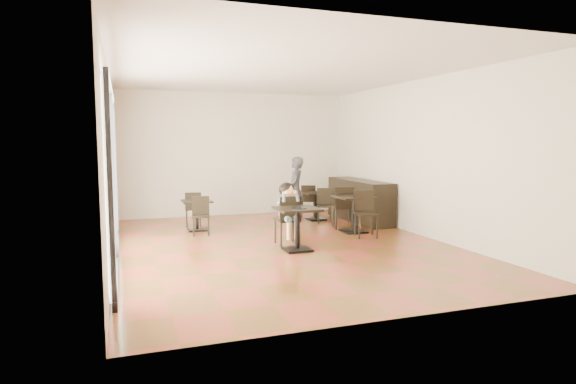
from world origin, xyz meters
name	(u,v)px	position (x,y,z in m)	size (l,w,h in m)	color
floor	(283,245)	(0.00, 0.00, 0.00)	(6.00, 8.00, 0.01)	brown
ceiling	(282,71)	(0.00, 0.00, 3.20)	(6.00, 8.00, 0.01)	silver
wall_back	(234,154)	(0.00, 4.00, 1.60)	(6.00, 0.01, 3.20)	beige
wall_front	(401,173)	(0.00, -4.00, 1.60)	(6.00, 0.01, 3.20)	beige
wall_left	(109,162)	(-3.00, 0.00, 1.60)	(0.01, 8.00, 3.20)	beige
wall_right	(421,158)	(3.00, 0.00, 1.60)	(0.01, 8.00, 3.20)	beige
storefront_window	(111,176)	(-2.97, -0.50, 1.40)	(0.04, 4.50, 2.60)	white
child_table	(297,229)	(0.10, -0.53, 0.38)	(0.73, 0.73, 0.77)	black
child_chair	(287,220)	(0.10, 0.02, 0.46)	(0.42, 0.42, 0.93)	black
child	(287,214)	(0.10, 0.02, 0.58)	(0.42, 0.58, 1.17)	slate
plate	(299,208)	(0.10, -0.63, 0.78)	(0.26, 0.26, 0.02)	black
pizza_slice	(290,192)	(0.10, -0.17, 1.01)	(0.27, 0.21, 0.06)	tan
adult_patron	(296,190)	(1.05, 2.17, 0.79)	(0.57, 0.38, 1.58)	#36363B
cafe_table_mid	(354,214)	(1.83, 0.69, 0.39)	(0.74, 0.74, 0.78)	black
cafe_table_left	(197,215)	(-1.30, 2.01, 0.33)	(0.62, 0.62, 0.66)	black
cafe_table_back	(316,206)	(1.70, 2.47, 0.34)	(0.65, 0.65, 0.69)	black
chair_mid_a	(343,207)	(1.83, 1.24, 0.47)	(0.42, 0.42, 0.94)	black
chair_mid_b	(366,214)	(1.83, 0.14, 0.47)	(0.42, 0.42, 0.94)	black
chair_left_a	(193,209)	(-1.30, 2.56, 0.40)	(0.36, 0.36, 0.79)	black
chair_left_b	(201,216)	(-1.30, 1.46, 0.40)	(0.36, 0.36, 0.79)	black
chair_back_a	(308,201)	(1.70, 3.02, 0.41)	(0.37, 0.37, 0.83)	black
chair_back_b	(325,206)	(1.70, 1.92, 0.41)	(0.37, 0.37, 0.83)	black
service_counter	(360,200)	(2.65, 2.00, 0.50)	(0.60, 2.40, 1.00)	black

